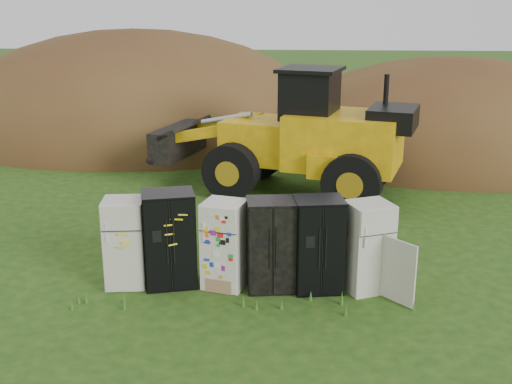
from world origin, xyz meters
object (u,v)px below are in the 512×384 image
(fridge_sticker, at_px, (225,244))
(fridge_open_door, at_px, (368,247))
(fridge_dark_mid, at_px, (271,245))
(fridge_black_side, at_px, (169,239))
(wheel_loader, at_px, (279,130))
(fridge_black_right, at_px, (318,244))
(fridge_leftmost, at_px, (125,243))

(fridge_sticker, relative_size, fridge_open_door, 0.99)
(fridge_dark_mid, bearing_deg, fridge_open_door, -5.51)
(fridge_black_side, bearing_deg, fridge_open_door, -14.57)
(fridge_black_side, height_order, fridge_open_door, fridge_black_side)
(fridge_sticker, xyz_separation_m, fridge_open_door, (2.78, 0.02, 0.01))
(fridge_dark_mid, relative_size, wheel_loader, 0.24)
(fridge_dark_mid, bearing_deg, fridge_black_right, -5.91)
(fridge_black_side, bearing_deg, fridge_dark_mid, -16.21)
(fridge_leftmost, distance_m, fridge_dark_mid, 2.88)
(wheel_loader, bearing_deg, fridge_leftmost, -96.61)
(fridge_leftmost, xyz_separation_m, fridge_dark_mid, (2.88, 0.00, 0.02))
(fridge_sticker, distance_m, wheel_loader, 6.79)
(fridge_black_right, relative_size, fridge_open_door, 1.04)
(fridge_leftmost, bearing_deg, fridge_black_side, -2.29)
(fridge_black_side, xyz_separation_m, fridge_dark_mid, (2.01, -0.06, -0.05))
(fridge_black_side, xyz_separation_m, wheel_loader, (1.97, 6.65, 0.86))
(fridge_dark_mid, distance_m, wheel_loader, 6.77)
(fridge_sticker, bearing_deg, fridge_dark_mid, 12.38)
(fridge_black_right, height_order, wheel_loader, wheel_loader)
(fridge_black_side, height_order, fridge_dark_mid, fridge_black_side)
(fridge_black_side, relative_size, fridge_dark_mid, 1.06)
(fridge_black_side, bearing_deg, fridge_sticker, -15.62)
(fridge_black_right, height_order, fridge_open_door, fridge_black_right)
(fridge_sticker, relative_size, fridge_black_right, 0.95)
(fridge_black_side, distance_m, fridge_black_right, 2.92)
(wheel_loader, bearing_deg, fridge_black_side, -90.20)
(fridge_leftmost, relative_size, wheel_loader, 0.24)
(fridge_dark_mid, height_order, wheel_loader, wheel_loader)
(fridge_dark_mid, height_order, fridge_black_right, fridge_black_right)
(fridge_sticker, distance_m, fridge_dark_mid, 0.91)
(fridge_dark_mid, bearing_deg, wheel_loader, 83.17)
(fridge_leftmost, height_order, wheel_loader, wheel_loader)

